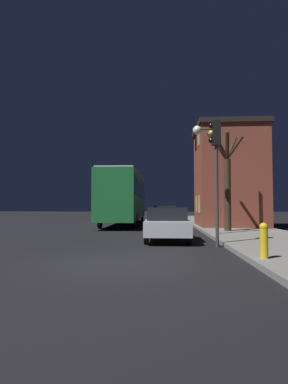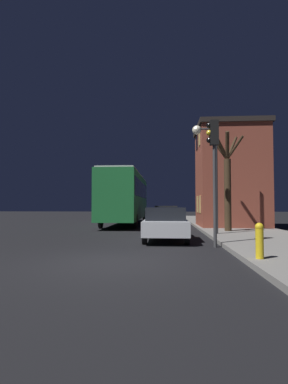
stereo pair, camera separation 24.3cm
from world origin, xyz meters
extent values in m
plane|color=black|center=(0.00, 0.00, 0.00)|extent=(120.00, 120.00, 0.00)
cube|color=brown|center=(5.61, 11.94, 3.29)|extent=(4.10, 4.10, 6.28)
cube|color=black|center=(5.61, 11.94, 6.58)|extent=(4.34, 4.34, 0.30)
cube|color=#F2D172|center=(3.54, 11.22, 1.55)|extent=(0.03, 0.70, 1.10)
cube|color=#F2D172|center=(3.54, 12.66, 1.55)|extent=(0.03, 0.70, 1.10)
cube|color=#F2D172|center=(3.54, 11.22, 5.83)|extent=(0.03, 0.70, 1.10)
cube|color=black|center=(3.54, 12.66, 5.83)|extent=(0.03, 0.70, 1.10)
cylinder|color=#38383A|center=(3.78, 6.50, 2.71)|extent=(0.14, 0.14, 5.12)
cylinder|color=#38383A|center=(3.33, 6.50, 5.17)|extent=(0.90, 0.09, 0.09)
sphere|color=#F4EAC6|center=(2.88, 6.50, 5.12)|extent=(0.44, 0.44, 0.44)
cylinder|color=#38383A|center=(3.12, 2.95, 1.84)|extent=(0.12, 0.12, 3.67)
cube|color=black|center=(3.12, 2.95, 4.12)|extent=(0.30, 0.24, 0.90)
sphere|color=black|center=(2.94, 2.95, 4.39)|extent=(0.20, 0.20, 0.20)
sphere|color=yellow|center=(2.94, 2.95, 4.12)|extent=(0.20, 0.20, 0.20)
sphere|color=black|center=(2.94, 2.95, 3.85)|extent=(0.20, 0.20, 0.20)
cylinder|color=#382819|center=(4.64, 8.10, 2.05)|extent=(0.36, 0.36, 3.79)
cylinder|color=#382819|center=(4.95, 7.68, 4.45)|extent=(0.77, 1.00, 1.12)
cylinder|color=#382819|center=(4.93, 8.33, 4.57)|extent=(0.77, 0.64, 1.32)
cylinder|color=#382819|center=(4.29, 7.87, 4.53)|extent=(0.95, 0.72, 1.28)
cylinder|color=#382819|center=(4.58, 7.78, 4.60)|extent=(0.34, 0.85, 1.41)
cylinder|color=#382819|center=(4.17, 8.16, 4.65)|extent=(1.11, 0.30, 1.52)
cube|color=#1E6B33|center=(-1.65, 14.97, 2.09)|extent=(2.44, 11.88, 3.22)
cube|color=black|center=(-1.65, 14.97, 2.67)|extent=(2.46, 10.93, 1.16)
cube|color=#B2B2B2|center=(-1.65, 14.97, 3.76)|extent=(2.32, 11.28, 0.12)
cylinder|color=black|center=(-0.52, 18.83, 0.48)|extent=(0.18, 0.96, 0.96)
cylinder|color=black|center=(-2.78, 18.83, 0.48)|extent=(0.18, 0.96, 0.96)
cylinder|color=black|center=(-0.52, 11.11, 0.48)|extent=(0.18, 0.96, 0.96)
cylinder|color=black|center=(-2.78, 11.11, 0.48)|extent=(0.18, 0.96, 0.96)
cube|color=#B7BABF|center=(1.35, 4.94, 0.60)|extent=(1.79, 4.10, 0.57)
cube|color=black|center=(1.35, 4.73, 1.14)|extent=(1.57, 2.13, 0.52)
cylinder|color=black|center=(2.15, 6.27, 0.31)|extent=(0.18, 0.63, 0.63)
cylinder|color=black|center=(0.55, 6.27, 0.31)|extent=(0.18, 0.63, 0.63)
cylinder|color=black|center=(2.15, 3.61, 0.31)|extent=(0.18, 0.63, 0.63)
cylinder|color=black|center=(0.55, 3.61, 0.31)|extent=(0.18, 0.63, 0.63)
cube|color=olive|center=(1.41, 13.31, 0.64)|extent=(1.72, 3.86, 0.70)
cube|color=black|center=(1.41, 13.12, 1.22)|extent=(1.52, 2.01, 0.46)
cylinder|color=black|center=(2.18, 14.56, 0.29)|extent=(0.18, 0.58, 0.58)
cylinder|color=black|center=(0.64, 14.56, 0.29)|extent=(0.18, 0.58, 0.58)
cylinder|color=black|center=(2.18, 12.06, 0.29)|extent=(0.18, 0.58, 0.58)
cylinder|color=black|center=(0.64, 12.06, 0.29)|extent=(0.18, 0.58, 0.58)
cylinder|color=gold|center=(3.71, -0.13, 0.53)|extent=(0.20, 0.20, 0.75)
sphere|color=gold|center=(3.71, -0.13, 0.95)|extent=(0.21, 0.21, 0.21)
camera|label=1|loc=(1.08, -7.93, 1.51)|focal=28.00mm
camera|label=2|loc=(1.32, -7.91, 1.51)|focal=28.00mm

